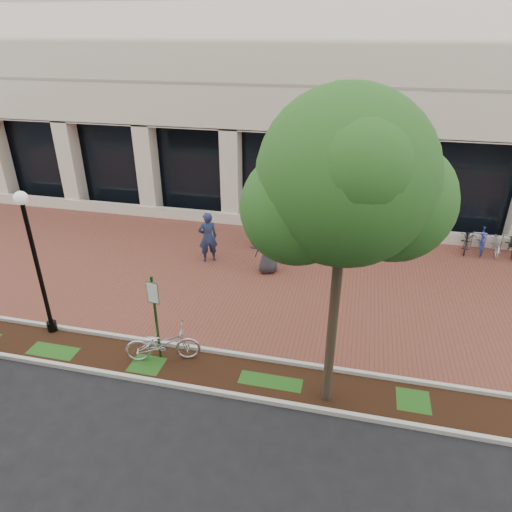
% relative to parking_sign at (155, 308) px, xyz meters
% --- Properties ---
extents(ground, '(120.00, 120.00, 0.00)m').
position_rel_parking_sign_xyz_m(ground, '(1.23, 5.01, -1.59)').
color(ground, black).
rests_on(ground, ground).
extents(brick_plaza, '(40.00, 9.00, 0.01)m').
position_rel_parking_sign_xyz_m(brick_plaza, '(1.23, 5.01, -1.58)').
color(brick_plaza, brown).
rests_on(brick_plaza, ground).
extents(planting_strip, '(40.00, 1.50, 0.01)m').
position_rel_parking_sign_xyz_m(planting_strip, '(1.23, -0.24, -1.58)').
color(planting_strip, black).
rests_on(planting_strip, ground).
extents(curb_plaza_side, '(40.00, 0.12, 0.12)m').
position_rel_parking_sign_xyz_m(curb_plaza_side, '(1.23, 0.51, -1.53)').
color(curb_plaza_side, beige).
rests_on(curb_plaza_side, ground).
extents(curb_street_side, '(40.00, 0.12, 0.12)m').
position_rel_parking_sign_xyz_m(curb_street_side, '(1.23, -0.99, -1.53)').
color(curb_street_side, beige).
rests_on(curb_street_side, ground).
extents(parking_sign, '(0.34, 0.07, 2.50)m').
position_rel_parking_sign_xyz_m(parking_sign, '(0.00, 0.00, 0.00)').
color(parking_sign, '#163D19').
rests_on(parking_sign, ground).
extents(lamppost, '(0.36, 0.36, 4.31)m').
position_rel_parking_sign_xyz_m(lamppost, '(-3.60, 0.41, 0.85)').
color(lamppost, black).
rests_on(lamppost, ground).
extents(street_tree, '(4.12, 3.43, 7.23)m').
position_rel_parking_sign_xyz_m(street_tree, '(4.58, -0.49, 3.71)').
color(street_tree, '#463A28').
rests_on(street_tree, ground).
extents(locked_bicycle, '(2.10, 1.27, 1.04)m').
position_rel_parking_sign_xyz_m(locked_bicycle, '(0.14, -0.05, -1.07)').
color(locked_bicycle, silver).
rests_on(locked_bicycle, ground).
extents(pedestrian_left, '(0.86, 0.76, 1.96)m').
position_rel_parking_sign_xyz_m(pedestrian_left, '(-0.54, 5.78, -0.61)').
color(pedestrian_left, '#1F2A4E').
rests_on(pedestrian_left, ground).
extents(pedestrian_mid, '(1.07, 1.02, 1.74)m').
position_rel_parking_sign_xyz_m(pedestrian_mid, '(0.95, 7.35, -0.72)').
color(pedestrian_mid, slate).
rests_on(pedestrian_mid, ground).
extents(pedestrian_right, '(1.09, 0.93, 1.88)m').
position_rel_parking_sign_xyz_m(pedestrian_right, '(1.85, 5.40, -0.65)').
color(pedestrian_right, '#2B2B31').
rests_on(pedestrian_right, ground).
extents(bollard, '(0.12, 0.12, 0.99)m').
position_rel_parking_sign_xyz_m(bollard, '(7.07, 9.01, -1.09)').
color(bollard, silver).
rests_on(bollard, ground).
extents(bike_rack_cluster, '(2.97, 1.76, 0.97)m').
position_rel_parking_sign_xyz_m(bike_rack_cluster, '(10.31, 9.00, -1.13)').
color(bike_rack_cluster, black).
rests_on(bike_rack_cluster, ground).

